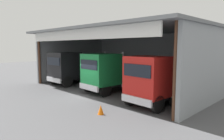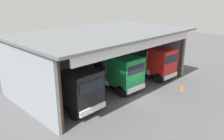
{
  "view_description": "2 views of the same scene",
  "coord_description": "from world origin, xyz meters",
  "px_view_note": "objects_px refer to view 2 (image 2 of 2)",
  "views": [
    {
      "loc": [
        12.82,
        -9.55,
        3.92
      ],
      "look_at": [
        0.0,
        3.23,
        1.83
      ],
      "focal_mm": 32.64,
      "sensor_mm": 36.0,
      "label": 1
    },
    {
      "loc": [
        -14.57,
        -11.03,
        8.55
      ],
      "look_at": [
        0.0,
        3.23,
        1.83
      ],
      "focal_mm": 36.1,
      "sensor_mm": 36.0,
      "label": 2
    }
  ],
  "objects_px": {
    "truck_black_center_right_bay": "(78,90)",
    "traffic_cone": "(182,87)",
    "oil_drum": "(98,66)",
    "truck_green_yard_outside": "(123,73)",
    "truck_red_center_left_bay": "(160,63)",
    "tool_cart": "(99,68)"
  },
  "relations": [
    {
      "from": "truck_red_center_left_bay",
      "to": "oil_drum",
      "type": "relative_size",
      "value": 4.75
    },
    {
      "from": "truck_green_yard_outside",
      "to": "traffic_cone",
      "type": "height_order",
      "value": "truck_green_yard_outside"
    },
    {
      "from": "oil_drum",
      "to": "tool_cart",
      "type": "bearing_deg",
      "value": -126.33
    },
    {
      "from": "truck_green_yard_outside",
      "to": "traffic_cone",
      "type": "bearing_deg",
      "value": 137.87
    },
    {
      "from": "truck_black_center_right_bay",
      "to": "oil_drum",
      "type": "distance_m",
      "value": 10.41
    },
    {
      "from": "truck_red_center_left_bay",
      "to": "oil_drum",
      "type": "distance_m",
      "value": 7.63
    },
    {
      "from": "truck_green_yard_outside",
      "to": "oil_drum",
      "type": "xyz_separation_m",
      "value": [
        2.62,
        6.4,
        -1.3
      ]
    },
    {
      "from": "tool_cart",
      "to": "traffic_cone",
      "type": "height_order",
      "value": "tool_cart"
    },
    {
      "from": "oil_drum",
      "to": "tool_cart",
      "type": "relative_size",
      "value": 0.92
    },
    {
      "from": "truck_red_center_left_bay",
      "to": "traffic_cone",
      "type": "relative_size",
      "value": 7.83
    },
    {
      "from": "truck_black_center_right_bay",
      "to": "oil_drum",
      "type": "xyz_separation_m",
      "value": [
        7.95,
        6.6,
        -1.31
      ]
    },
    {
      "from": "oil_drum",
      "to": "tool_cart",
      "type": "distance_m",
      "value": 0.7
    },
    {
      "from": "traffic_cone",
      "to": "truck_red_center_left_bay",
      "type": "bearing_deg",
      "value": 71.14
    },
    {
      "from": "truck_green_yard_outside",
      "to": "tool_cart",
      "type": "relative_size",
      "value": 5.23
    },
    {
      "from": "oil_drum",
      "to": "truck_red_center_left_bay",
      "type": "bearing_deg",
      "value": -70.43
    },
    {
      "from": "truck_green_yard_outside",
      "to": "truck_red_center_left_bay",
      "type": "xyz_separation_m",
      "value": [
        5.13,
        -0.69,
        -0.02
      ]
    },
    {
      "from": "truck_black_center_right_bay",
      "to": "truck_green_yard_outside",
      "type": "xyz_separation_m",
      "value": [
        5.34,
        0.2,
        -0.01
      ]
    },
    {
      "from": "truck_black_center_right_bay",
      "to": "truck_red_center_left_bay",
      "type": "height_order",
      "value": "truck_black_center_right_bay"
    },
    {
      "from": "truck_green_yard_outside",
      "to": "oil_drum",
      "type": "bearing_deg",
      "value": -109.87
    },
    {
      "from": "truck_black_center_right_bay",
      "to": "traffic_cone",
      "type": "xyz_separation_m",
      "value": [
        9.36,
        -3.75,
        -1.49
      ]
    },
    {
      "from": "truck_red_center_left_bay",
      "to": "traffic_cone",
      "type": "bearing_deg",
      "value": 73.48
    },
    {
      "from": "truck_black_center_right_bay",
      "to": "truck_green_yard_outside",
      "type": "height_order",
      "value": "truck_green_yard_outside"
    }
  ]
}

